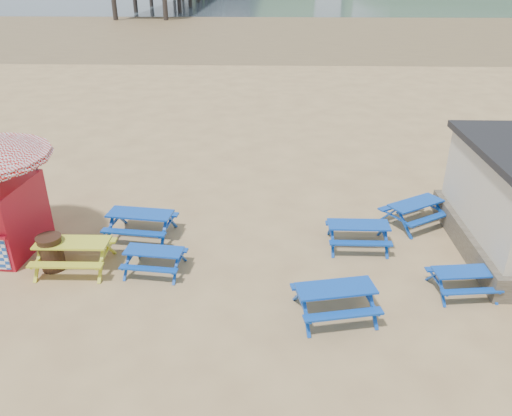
{
  "coord_description": "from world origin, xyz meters",
  "views": [
    {
      "loc": [
        1.23,
        -11.94,
        7.65
      ],
      "look_at": [
        0.81,
        1.5,
        1.0
      ],
      "focal_mm": 35.0,
      "sensor_mm": 36.0,
      "label": 1
    }
  ],
  "objects_px": {
    "picnic_table_blue_a": "(141,225)",
    "picnic_table_blue_b": "(358,235)",
    "picnic_table_yellow": "(75,255)",
    "litter_bin": "(51,252)"
  },
  "relations": [
    {
      "from": "picnic_table_blue_a",
      "to": "picnic_table_blue_b",
      "type": "distance_m",
      "value": 6.57
    },
    {
      "from": "picnic_table_blue_b",
      "to": "picnic_table_blue_a",
      "type": "bearing_deg",
      "value": 176.8
    },
    {
      "from": "picnic_table_yellow",
      "to": "picnic_table_blue_b",
      "type": "bearing_deg",
      "value": 9.51
    },
    {
      "from": "litter_bin",
      "to": "picnic_table_yellow",
      "type": "bearing_deg",
      "value": 5.67
    },
    {
      "from": "picnic_table_blue_a",
      "to": "litter_bin",
      "type": "height_order",
      "value": "litter_bin"
    },
    {
      "from": "picnic_table_blue_b",
      "to": "litter_bin",
      "type": "height_order",
      "value": "litter_bin"
    },
    {
      "from": "picnic_table_blue_a",
      "to": "picnic_table_blue_b",
      "type": "height_order",
      "value": "picnic_table_blue_a"
    },
    {
      "from": "picnic_table_blue_a",
      "to": "litter_bin",
      "type": "bearing_deg",
      "value": -130.43
    },
    {
      "from": "picnic_table_blue_a",
      "to": "picnic_table_blue_b",
      "type": "relative_size",
      "value": 1.19
    },
    {
      "from": "picnic_table_blue_b",
      "to": "litter_bin",
      "type": "bearing_deg",
      "value": -170.05
    }
  ]
}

